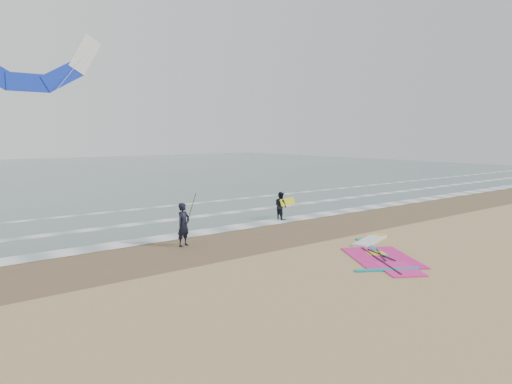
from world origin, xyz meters
TOP-DOWN VIEW (x-y plane):
  - ground at (0.00, 0.00)m, footprint 120.00×120.00m
  - sea_water at (0.00, 48.00)m, footprint 120.00×80.00m
  - wet_sand_band at (0.00, 6.00)m, footprint 120.00×5.00m
  - foam_waterline at (0.00, 10.44)m, footprint 120.00×9.15m
  - windsurf_rig at (1.38, 0.75)m, footprint 5.32×5.03m
  - person_standing at (-4.09, 6.43)m, footprint 0.77×0.65m
  - person_walking at (2.97, 8.52)m, footprint 0.61×0.76m
  - held_pole at (-3.79, 6.43)m, footprint 0.17×0.86m
  - carried_kiteboard at (3.37, 8.42)m, footprint 1.30×0.51m
  - surf_kite at (-8.46, 12.36)m, footprint 7.07×2.62m

SIDE VIEW (x-z plane):
  - ground at x=0.00m, z-range 0.00..0.00m
  - wet_sand_band at x=0.00m, z-range 0.00..0.01m
  - sea_water at x=0.00m, z-range 0.00..0.02m
  - foam_waterline at x=0.00m, z-range 0.02..0.04m
  - windsurf_rig at x=1.38m, z-range -0.03..0.10m
  - person_walking at x=2.97m, z-range 0.00..1.53m
  - person_standing at x=-4.09m, z-range 0.00..1.81m
  - carried_kiteboard at x=3.37m, z-range 0.77..1.17m
  - held_pole at x=-3.79m, z-range 0.41..2.24m
  - surf_kite at x=-8.46m, z-range 3.42..11.76m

